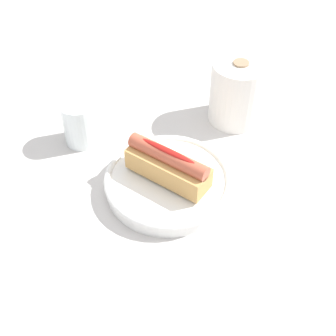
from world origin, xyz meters
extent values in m
plane|color=beige|center=(0.00, 0.00, 0.00)|extent=(2.40, 2.40, 0.00)
cylinder|color=white|center=(-0.01, 0.02, 0.01)|extent=(0.22, 0.22, 0.03)
torus|color=white|center=(-0.01, 0.02, 0.03)|extent=(0.23, 0.23, 0.01)
cube|color=tan|center=(-0.01, 0.02, 0.05)|extent=(0.15, 0.06, 0.04)
cylinder|color=#BC563D|center=(-0.01, 0.02, 0.08)|extent=(0.15, 0.04, 0.03)
ellipsoid|color=red|center=(-0.01, 0.02, 0.09)|extent=(0.11, 0.02, 0.01)
cylinder|color=white|center=(-0.22, 0.04, 0.04)|extent=(0.07, 0.07, 0.09)
cylinder|color=silver|center=(-0.22, 0.04, 0.02)|extent=(0.06, 0.06, 0.04)
cylinder|color=white|center=(0.01, 0.26, 0.07)|extent=(0.11, 0.11, 0.13)
cylinder|color=#997A5B|center=(0.01, 0.26, 0.13)|extent=(0.03, 0.03, 0.00)
camera|label=1|loc=(0.27, -0.45, 0.60)|focal=48.18mm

